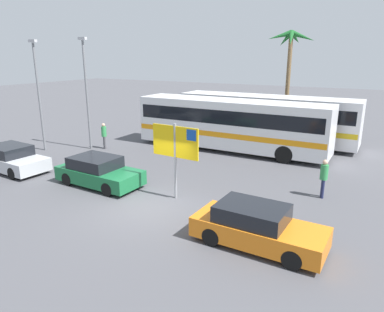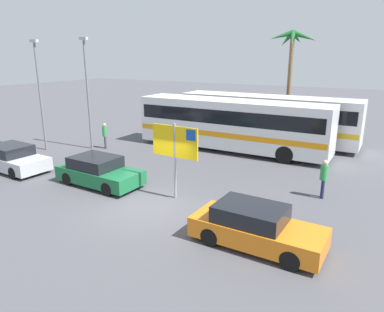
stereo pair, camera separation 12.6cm
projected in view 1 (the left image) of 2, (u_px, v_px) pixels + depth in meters
ground at (147, 207)px, 14.08m from camera, size 120.00×120.00×0.00m
bus_front_coach at (231, 122)px, 22.11m from camera, size 12.11×2.53×3.17m
bus_rear_coach at (265, 116)px, 24.31m from camera, size 12.11×2.53×3.17m
ferry_sign at (176, 145)px, 14.38m from camera, size 2.20×0.17×3.20m
car_silver at (12, 159)px, 18.45m from camera, size 4.14×2.01×1.32m
car_green at (99, 172)px, 16.40m from camera, size 4.14×1.94×1.32m
car_orange at (257, 227)px, 11.14m from camera, size 4.18×1.79×1.32m
pedestrian_near_sign at (104, 134)px, 22.73m from camera, size 0.32×0.32×1.66m
pedestrian_by_bus at (324, 175)px, 14.82m from camera, size 0.32×0.32×1.67m
lamp_post_left_side at (39, 92)px, 21.61m from camera, size 0.56×0.20×6.72m
lamp_post_right_side at (87, 90)px, 21.93m from camera, size 0.56×0.20×6.87m
palm_tree_seaside at (290, 52)px, 26.95m from camera, size 3.40×3.43×7.66m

